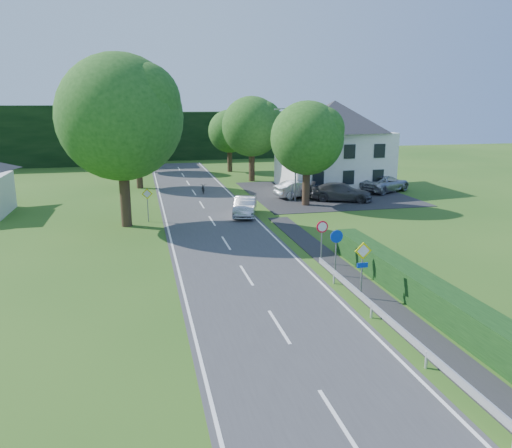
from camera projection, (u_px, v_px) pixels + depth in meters
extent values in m
plane|color=#254F16|center=(339.00, 422.00, 13.52)|extent=(160.00, 160.00, 0.00)
cube|color=#39393B|center=(221.00, 235.00, 32.43)|extent=(7.00, 80.00, 0.04)
cube|color=#252527|center=(456.00, 364.00, 16.49)|extent=(1.50, 44.00, 0.04)
cube|color=#252527|center=(324.00, 193.00, 47.37)|extent=(14.00, 16.00, 0.04)
cube|color=white|center=(170.00, 238.00, 31.71)|extent=(0.12, 80.00, 0.01)
cube|color=white|center=(269.00, 232.00, 33.14)|extent=(0.12, 80.00, 0.01)
cube|color=black|center=(224.00, 135.00, 76.88)|extent=(30.00, 5.00, 7.00)
cube|color=silver|center=(333.00, 160.00, 49.99)|extent=(10.00, 8.00, 5.60)
pyramid|color=#2A292F|center=(334.00, 116.00, 48.96)|extent=(10.60, 8.40, 3.00)
cylinder|color=slate|center=(296.00, 155.00, 42.75)|extent=(0.16, 0.16, 8.00)
cylinder|color=slate|center=(288.00, 109.00, 41.64)|extent=(1.70, 0.10, 0.10)
cube|color=slate|center=(277.00, 109.00, 41.46)|extent=(0.50, 0.18, 0.12)
cylinder|color=slate|center=(362.00, 273.00, 21.75)|extent=(0.07, 0.07, 2.40)
cube|color=#F6F00C|center=(363.00, 251.00, 21.48)|extent=(0.78, 0.04, 0.78)
cube|color=white|center=(363.00, 251.00, 21.48)|extent=(0.57, 0.05, 0.57)
cube|color=#0C35B6|center=(362.00, 265.00, 21.63)|extent=(0.50, 0.04, 0.22)
cylinder|color=slate|center=(336.00, 255.00, 24.61)|extent=(0.07, 0.07, 2.20)
cylinder|color=#0C35B6|center=(337.00, 236.00, 24.35)|extent=(0.64, 0.04, 0.64)
cylinder|color=slate|center=(321.00, 244.00, 26.50)|extent=(0.07, 0.07, 2.20)
cylinder|color=red|center=(322.00, 227.00, 26.24)|extent=(0.64, 0.04, 0.64)
cylinder|color=white|center=(322.00, 227.00, 26.23)|extent=(0.48, 0.04, 0.48)
cylinder|color=slate|center=(148.00, 207.00, 35.91)|extent=(0.07, 0.07, 2.20)
cube|color=#F6F00C|center=(147.00, 194.00, 35.66)|extent=(0.78, 0.04, 0.78)
cube|color=white|center=(147.00, 194.00, 35.66)|extent=(0.57, 0.05, 0.57)
imported|color=#B9B8BE|center=(245.00, 206.00, 37.71)|extent=(2.69, 4.64, 1.45)
imported|color=black|center=(203.00, 188.00, 47.35)|extent=(0.72, 1.78, 0.92)
imported|color=silver|center=(300.00, 189.00, 44.98)|extent=(4.92, 2.49, 1.55)
imported|color=#46454A|center=(341.00, 192.00, 43.46)|extent=(5.72, 4.13, 1.54)
imported|color=#AAAAB1|center=(385.00, 183.00, 47.98)|extent=(6.20, 4.96, 1.57)
imported|color=#A40D1C|center=(299.00, 182.00, 48.36)|extent=(2.41, 2.43, 1.69)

